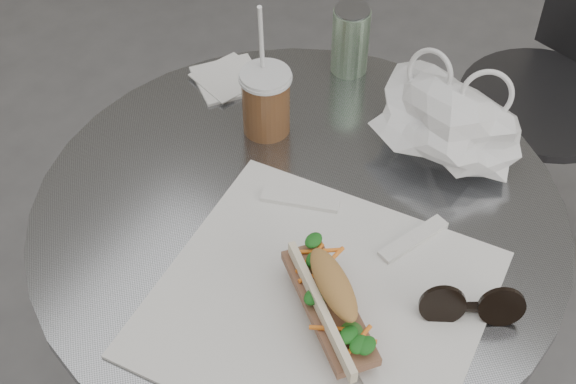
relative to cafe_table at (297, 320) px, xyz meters
The scene contains 9 objects.
cafe_table is the anchor object (origin of this frame).
chair_far 0.86m from the cafe_table, 79.63° to the left, with size 0.38×0.41×0.70m.
sandwich_paper 0.32m from the cafe_table, 49.07° to the right, with size 0.40×0.38×0.00m, color white.
banh_mi 0.37m from the cafe_table, 46.51° to the right, with size 0.24×0.22×0.08m.
iced_coffee 0.38m from the cafe_table, 138.35° to the left, with size 0.08×0.08×0.23m.
sunglasses 0.41m from the cafe_table, ahead, with size 0.12×0.09×0.06m.
plastic_bag 0.41m from the cafe_table, 62.23° to the left, with size 0.22×0.17×0.11m, color silver, non-canonical shape.
napkin_stack 0.42m from the cafe_table, 144.01° to the left, with size 0.15×0.15×0.01m.
drink_can 0.47m from the cafe_table, 107.41° to the left, with size 0.06×0.06×0.12m.
Camera 1 is at (0.40, -0.45, 1.58)m, focal length 50.00 mm.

